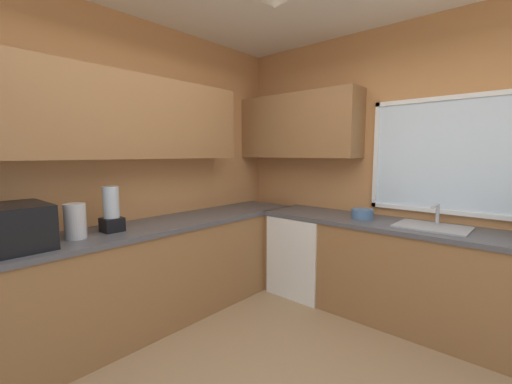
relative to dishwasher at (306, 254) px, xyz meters
name	(u,v)px	position (x,y,z in m)	size (l,w,h in m)	color
room_shell	(238,104)	(0.01, -1.04, 1.47)	(3.67, 3.97, 2.77)	#C6844C
counter_run_left	(139,277)	(-0.66, -1.58, 0.02)	(0.65, 3.58, 0.88)	olive
counter_run_back	(404,273)	(1.01, 0.03, 0.02)	(2.76, 0.65, 0.88)	olive
dishwasher	(306,254)	(0.00, 0.00, 0.00)	(0.60, 0.60, 0.84)	white
microwave	(15,227)	(-0.66, -2.42, 0.61)	(0.48, 0.36, 0.29)	black
kettle	(75,221)	(-0.64, -2.06, 0.59)	(0.15, 0.15, 0.26)	#B7B7BC
sink_assembly	(432,226)	(1.21, 0.04, 0.47)	(0.55, 0.40, 0.19)	#9EA0A5
bowl	(362,214)	(0.61, 0.03, 0.51)	(0.20, 0.20, 0.09)	#4C7099
blender_appliance	(111,211)	(-0.66, -1.79, 0.63)	(0.15, 0.15, 0.36)	black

